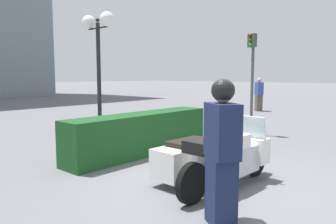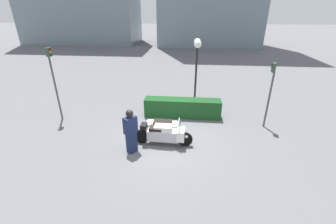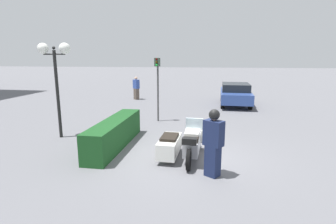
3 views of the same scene
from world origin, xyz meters
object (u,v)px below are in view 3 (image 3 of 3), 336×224
hedge_bush_curbside (115,133)px  parked_car_background (235,94)px  pedestrian_bystander (136,88)px  officer_rider (213,141)px  twin_lamp_post (55,60)px  traffic_light_near (158,80)px  police_motorcycle (181,143)px

hedge_bush_curbside → parked_car_background: parked_car_background is taller
hedge_bush_curbside → parked_car_background: 10.54m
hedge_bush_curbside → pedestrian_bystander: size_ratio=2.30×
parked_car_background → officer_rider: bearing=173.9°
twin_lamp_post → pedestrian_bystander: (9.88, -0.28, -2.15)m
traffic_light_near → pedestrian_bystander: (6.60, 2.99, -1.20)m
twin_lamp_post → parked_car_background: size_ratio=0.78×
twin_lamp_post → pedestrian_bystander: twin_lamp_post is taller
pedestrian_bystander → twin_lamp_post: bearing=38.9°
police_motorcycle → officer_rider: officer_rider is taller
hedge_bush_curbside → traffic_light_near: (3.96, -0.75, 1.58)m
police_motorcycle → officer_rider: size_ratio=1.35×
police_motorcycle → twin_lamp_post: bearing=76.7°
hedge_bush_curbside → twin_lamp_post: 3.64m
twin_lamp_post → traffic_light_near: twin_lamp_post is taller
traffic_light_near → parked_car_background: (5.34, -4.19, -1.29)m
officer_rider → parked_car_background: bearing=26.0°
officer_rider → police_motorcycle: bearing=72.3°
twin_lamp_post → traffic_light_near: size_ratio=1.18×
police_motorcycle → officer_rider: (-1.23, -0.98, 0.50)m
police_motorcycle → pedestrian_bystander: (11.21, 4.68, 0.40)m
hedge_bush_curbside → police_motorcycle: bearing=-104.9°
officer_rider → pedestrian_bystander: 13.67m
officer_rider → parked_car_background: 11.29m
officer_rider → traffic_light_near: bearing=58.3°
police_motorcycle → hedge_bush_curbside: (0.64, 2.43, 0.02)m
twin_lamp_post → traffic_light_near: 4.73m
traffic_light_near → parked_car_background: bearing=155.3°
police_motorcycle → traffic_light_near: traffic_light_near is taller
officer_rider → pedestrian_bystander: officer_rider is taller
twin_lamp_post → traffic_light_near: (3.28, -3.27, -0.95)m
hedge_bush_curbside → twin_lamp_post: twin_lamp_post is taller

